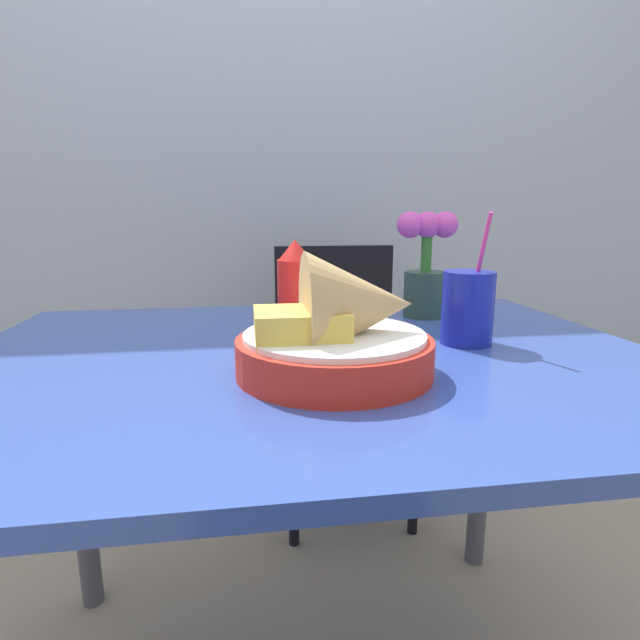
% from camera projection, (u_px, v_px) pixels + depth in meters
% --- Properties ---
extents(wall_window, '(7.00, 0.06, 2.60)m').
position_uv_depth(wall_window, '(268.00, 118.00, 1.89)').
color(wall_window, '#9EA8B7').
rests_on(wall_window, ground_plane).
extents(dining_table, '(1.13, 0.85, 0.73)m').
position_uv_depth(dining_table, '(312.00, 408.00, 0.83)').
color(dining_table, '#334C9E').
rests_on(dining_table, ground_plane).
extents(chair_far_window, '(0.40, 0.40, 0.84)m').
position_uv_depth(chair_far_window, '(339.00, 350.00, 1.64)').
color(chair_far_window, black).
rests_on(chair_far_window, ground_plane).
extents(food_basket, '(0.27, 0.27, 0.17)m').
position_uv_depth(food_basket, '(342.00, 332.00, 0.69)').
color(food_basket, red).
rests_on(food_basket, dining_table).
extents(ketchup_bottle, '(0.06, 0.06, 0.18)m').
position_uv_depth(ketchup_bottle, '(295.00, 291.00, 0.89)').
color(ketchup_bottle, red).
rests_on(ketchup_bottle, dining_table).
extents(drink_cup, '(0.09, 0.09, 0.22)m').
position_uv_depth(drink_cup, '(468.00, 310.00, 0.85)').
color(drink_cup, '#192399').
rests_on(drink_cup, dining_table).
extents(flower_vase, '(0.13, 0.09, 0.22)m').
position_uv_depth(flower_vase, '(426.00, 267.00, 1.07)').
color(flower_vase, '#2D4738').
rests_on(flower_vase, dining_table).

